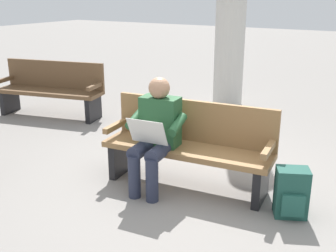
# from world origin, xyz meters

# --- Properties ---
(ground_plane) EXTENTS (40.00, 40.00, 0.00)m
(ground_plane) POSITION_xyz_m (0.00, 0.00, 0.00)
(ground_plane) COLOR gray
(bench_near) EXTENTS (1.84, 0.67, 0.90)m
(bench_near) POSITION_xyz_m (0.01, -0.07, 0.46)
(bench_near) COLOR olive
(bench_near) RESTS_ON ground
(person_seated) EXTENTS (0.60, 0.60, 1.18)m
(person_seated) POSITION_xyz_m (0.26, 0.19, 0.63)
(person_seated) COLOR #23512D
(person_seated) RESTS_ON ground
(backpack) EXTENTS (0.35, 0.33, 0.47)m
(backpack) POSITION_xyz_m (-1.13, 0.04, 0.23)
(backpack) COLOR #1E4C42
(backpack) RESTS_ON ground
(bench_far) EXTENTS (1.86, 0.89, 0.90)m
(bench_far) POSITION_xyz_m (3.22, -1.21, 0.46)
(bench_far) COLOR brown
(bench_far) RESTS_ON ground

